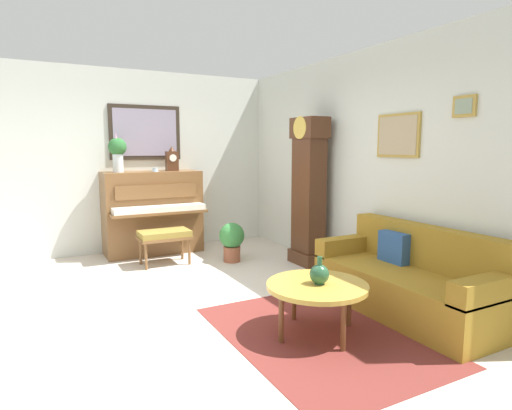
{
  "coord_description": "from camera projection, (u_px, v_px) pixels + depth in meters",
  "views": [
    {
      "loc": [
        4.23,
        -1.27,
        1.62
      ],
      "look_at": [
        -0.18,
        1.05,
        0.95
      ],
      "focal_mm": 29.88,
      "sensor_mm": 36.0,
      "label": 1
    }
  ],
  "objects": [
    {
      "name": "mantel_clock",
      "position": [
        172.0,
        160.0,
        6.58
      ],
      "size": [
        0.13,
        0.18,
        0.38
      ],
      "color": "#4C2B19",
      "rests_on": "piano"
    },
    {
      "name": "teacup",
      "position": [
        155.0,
        170.0,
        6.39
      ],
      "size": [
        0.12,
        0.12,
        0.06
      ],
      "color": "#ADC6D6",
      "rests_on": "piano"
    },
    {
      "name": "wall_back",
      "position": [
        356.0,
        165.0,
        5.42
      ],
      "size": [
        5.3,
        0.13,
        2.8
      ],
      "color": "silver",
      "rests_on": "ground_plane"
    },
    {
      "name": "flower_vase",
      "position": [
        118.0,
        151.0,
        6.18
      ],
      "size": [
        0.26,
        0.26,
        0.58
      ],
      "color": "silver",
      "rests_on": "piano"
    },
    {
      "name": "piano_bench",
      "position": [
        164.0,
        236.0,
        5.89
      ],
      "size": [
        0.42,
        0.7,
        0.48
      ],
      "color": "brown",
      "rests_on": "ground_plane"
    },
    {
      "name": "potted_plant",
      "position": [
        232.0,
        239.0,
        6.05
      ],
      "size": [
        0.36,
        0.36,
        0.56
      ],
      "color": "#935138",
      "rests_on": "ground_plane"
    },
    {
      "name": "wall_left",
      "position": [
        124.0,
        161.0,
        6.6
      ],
      "size": [
        0.13,
        4.9,
        2.8
      ],
      "color": "silver",
      "rests_on": "ground_plane"
    },
    {
      "name": "piano",
      "position": [
        153.0,
        212.0,
        6.54
      ],
      "size": [
        0.87,
        1.44,
        1.26
      ],
      "color": "brown",
      "rests_on": "ground_plane"
    },
    {
      "name": "grandfather_clock",
      "position": [
        308.0,
        195.0,
        5.86
      ],
      "size": [
        0.52,
        0.34,
        2.03
      ],
      "color": "#4C2B19",
      "rests_on": "ground_plane"
    },
    {
      "name": "couch",
      "position": [
        409.0,
        281.0,
        4.2
      ],
      "size": [
        1.9,
        0.8,
        0.84
      ],
      "color": "olive",
      "rests_on": "ground_plane"
    },
    {
      "name": "ground_plane",
      "position": [
        176.0,
        306.0,
        4.52
      ],
      "size": [
        6.4,
        6.0,
        0.1
      ],
      "primitive_type": "cube",
      "color": "beige"
    },
    {
      "name": "coffee_table",
      "position": [
        317.0,
        287.0,
        3.67
      ],
      "size": [
        0.88,
        0.88,
        0.45
      ],
      "color": "gold",
      "rests_on": "ground_plane"
    },
    {
      "name": "green_jug",
      "position": [
        319.0,
        274.0,
        3.65
      ],
      "size": [
        0.17,
        0.17,
        0.24
      ],
      "color": "#234C33",
      "rests_on": "coffee_table"
    },
    {
      "name": "area_rug",
      "position": [
        319.0,
        334.0,
        3.7
      ],
      "size": [
        2.1,
        1.5,
        0.01
      ],
      "primitive_type": "cube",
      "color": "maroon",
      "rests_on": "ground_plane"
    }
  ]
}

